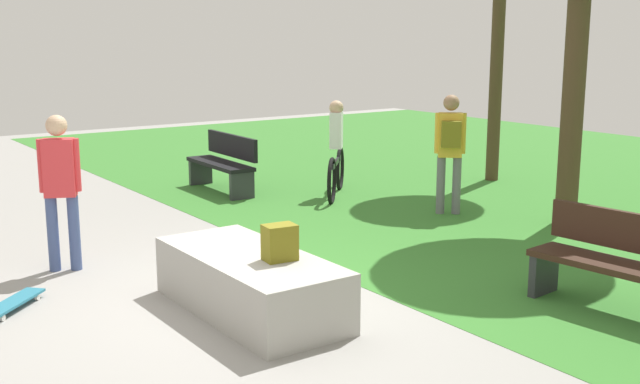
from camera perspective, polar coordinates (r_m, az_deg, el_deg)
The scene contains 9 objects.
ground_plane at distance 7.50m, azimuth -6.55°, elevation -8.03°, with size 28.00×28.00×0.00m, color gray.
concrete_ledge at distance 7.16m, azimuth -5.13°, elevation -6.65°, with size 2.09×0.92×0.55m, color #A8A59E.
backpack_on_ledge at distance 6.84m, azimuth -2.96°, elevation -3.71°, with size 0.28×0.20×0.32m, color olive.
skater_performing_trick at distance 8.65m, azimuth -18.47°, elevation 0.77°, with size 0.32×0.40×1.67m.
skateboard_by_ledge at distance 7.78m, azimuth -21.58°, elevation -7.56°, with size 0.69×0.72×0.08m.
park_bench_near_lamppost at distance 7.56m, azimuth 21.13°, elevation -4.77°, with size 1.64×0.63×0.91m.
park_bench_near_path at distance 12.60m, azimuth -7.04°, elevation 2.22°, with size 1.61×0.51×0.91m.
pedestrian_with_backpack at distance 10.96m, azimuth 9.50°, elevation 3.52°, with size 0.45×0.44×1.68m.
cyclist_on_bicycle at distance 12.15m, azimuth 1.19°, elevation 2.69°, with size 1.37×1.29×1.52m.
Camera 1 is at (6.22, -3.36, 2.50)m, focal length 43.75 mm.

